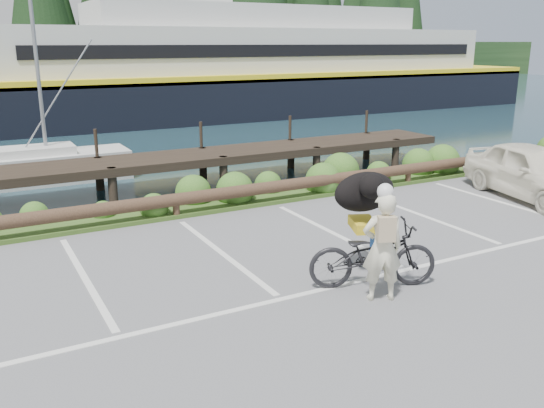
{
  "coord_description": "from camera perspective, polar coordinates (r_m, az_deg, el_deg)",
  "views": [
    {
      "loc": [
        -4.16,
        -7.75,
        3.97
      ],
      "look_at": [
        0.69,
        1.2,
        1.1
      ],
      "focal_mm": 38.0,
      "sensor_mm": 36.0,
      "label": 1
    }
  ],
  "objects": [
    {
      "name": "bicycle",
      "position": [
        9.73,
        9.95,
        -4.99
      ],
      "size": [
        2.26,
        1.52,
        1.12
      ],
      "primitive_type": "imported",
      "rotation": [
        0.0,
        0.0,
        1.17
      ],
      "color": "black",
      "rests_on": "ground"
    },
    {
      "name": "parked_car",
      "position": [
        16.48,
        24.53,
        2.95
      ],
      "size": [
        2.56,
        4.5,
        1.44
      ],
      "primitive_type": "imported",
      "rotation": [
        0.0,
        0.0,
        -0.21
      ],
      "color": "white",
      "rests_on": "ground"
    },
    {
      "name": "cyclist",
      "position": [
        9.17,
        10.87,
        -4.23
      ],
      "size": [
        0.75,
        0.64,
        1.76
      ],
      "primitive_type": "imported",
      "rotation": [
        0.0,
        0.0,
        2.74
      ],
      "color": "beige",
      "rests_on": "ground"
    },
    {
      "name": "ground",
      "position": [
        9.65,
        -0.22,
        -8.54
      ],
      "size": [
        72.0,
        72.0,
        0.0
      ],
      "primitive_type": "plane",
      "color": "#5C5C5F"
    },
    {
      "name": "vegetation_strip",
      "position": [
        14.25,
        -10.36,
        -0.48
      ],
      "size": [
        34.0,
        1.6,
        0.1
      ],
      "primitive_type": "cube",
      "color": "#3D5B21",
      "rests_on": "ground"
    },
    {
      "name": "log_rail",
      "position": [
        13.62,
        -9.42,
        -1.41
      ],
      "size": [
        32.0,
        0.3,
        0.6
      ],
      "primitive_type": null,
      "color": "#443021",
      "rests_on": "ground"
    },
    {
      "name": "dog",
      "position": [
        10.09,
        9.17,
        1.21
      ],
      "size": [
        1.01,
        1.34,
        0.69
      ],
      "primitive_type": "ellipsoid",
      "rotation": [
        0.0,
        0.0,
        1.17
      ],
      "color": "black",
      "rests_on": "bicycle"
    }
  ]
}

